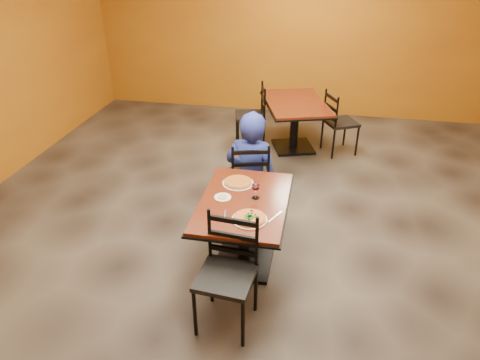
% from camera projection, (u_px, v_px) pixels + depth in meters
% --- Properties ---
extents(floor, '(7.00, 8.00, 0.01)m').
position_uv_depth(floor, '(252.00, 235.00, 4.87)').
color(floor, black).
rests_on(floor, ground).
extents(wall_back, '(7.00, 0.01, 3.00)m').
position_uv_depth(wall_back, '(291.00, 29.00, 7.57)').
color(wall_back, '#AA6612').
rests_on(wall_back, ground).
extents(table_main, '(0.83, 1.23, 0.75)m').
position_uv_depth(table_main, '(244.00, 218.00, 4.17)').
color(table_main, '#5E1D0E').
rests_on(table_main, floor).
extents(table_second, '(1.23, 1.50, 0.75)m').
position_uv_depth(table_second, '(295.00, 114.00, 6.58)').
color(table_second, '#5E1D0E').
rests_on(table_second, floor).
extents(chair_main_near, '(0.49, 0.49, 0.99)m').
position_uv_depth(chair_main_near, '(226.00, 278.00, 3.53)').
color(chair_main_near, black).
rests_on(chair_main_near, floor).
extents(chair_main_far, '(0.52, 0.52, 0.95)m').
position_uv_depth(chair_main_far, '(249.00, 177.00, 5.04)').
color(chair_main_far, black).
rests_on(chair_main_far, floor).
extents(chair_second_left, '(0.53, 0.53, 0.97)m').
position_uv_depth(chair_second_left, '(250.00, 116.00, 6.73)').
color(chair_second_left, black).
rests_on(chair_second_left, floor).
extents(chair_second_right, '(0.57, 0.57, 0.95)m').
position_uv_depth(chair_second_right, '(341.00, 123.00, 6.51)').
color(chair_second_right, black).
rests_on(chair_second_right, floor).
extents(diner, '(0.67, 0.49, 1.26)m').
position_uv_depth(diner, '(252.00, 164.00, 4.98)').
color(diner, navy).
rests_on(diner, floor).
extents(plate_main, '(0.31, 0.31, 0.01)m').
position_uv_depth(plate_main, '(250.00, 219.00, 3.79)').
color(plate_main, white).
rests_on(plate_main, table_main).
extents(pizza_main, '(0.28, 0.28, 0.02)m').
position_uv_depth(pizza_main, '(250.00, 218.00, 3.78)').
color(pizza_main, maroon).
rests_on(pizza_main, plate_main).
extents(plate_far, '(0.31, 0.31, 0.01)m').
position_uv_depth(plate_far, '(238.00, 183.00, 4.34)').
color(plate_far, white).
rests_on(plate_far, table_main).
extents(pizza_far, '(0.28, 0.28, 0.02)m').
position_uv_depth(pizza_far, '(238.00, 182.00, 4.34)').
color(pizza_far, '#C18B25').
rests_on(pizza_far, plate_far).
extents(side_plate, '(0.16, 0.16, 0.01)m').
position_uv_depth(side_plate, '(223.00, 197.00, 4.11)').
color(side_plate, white).
rests_on(side_plate, table_main).
extents(dip, '(0.09, 0.09, 0.01)m').
position_uv_depth(dip, '(223.00, 197.00, 4.11)').
color(dip, tan).
rests_on(dip, side_plate).
extents(wine_glass, '(0.08, 0.08, 0.18)m').
position_uv_depth(wine_glass, '(256.00, 190.00, 4.07)').
color(wine_glass, white).
rests_on(wine_glass, table_main).
extents(fork, '(0.05, 0.19, 0.00)m').
position_uv_depth(fork, '(225.00, 216.00, 3.84)').
color(fork, silver).
rests_on(fork, table_main).
extents(knife, '(0.10, 0.19, 0.00)m').
position_uv_depth(knife, '(275.00, 217.00, 3.83)').
color(knife, silver).
rests_on(knife, table_main).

